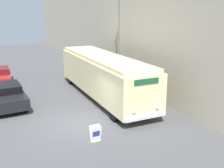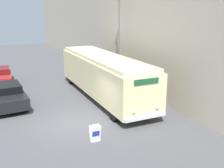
{
  "view_description": "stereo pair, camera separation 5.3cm",
  "coord_description": "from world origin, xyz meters",
  "px_view_note": "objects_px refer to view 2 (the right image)",
  "views": [
    {
      "loc": [
        -3.97,
        -12.84,
        5.92
      ],
      "look_at": [
        2.48,
        0.99,
        1.73
      ],
      "focal_mm": 42.0,
      "sensor_mm": 36.0,
      "label": 1
    },
    {
      "loc": [
        -3.92,
        -12.87,
        5.92
      ],
      "look_at": [
        2.48,
        0.99,
        1.73
      ],
      "focal_mm": 42.0,
      "sensor_mm": 36.0,
      "label": 2
    }
  ],
  "objects_px": {
    "sign_board": "(95,134)",
    "parked_car_near": "(8,95)",
    "streetlamp": "(119,29)",
    "vintage_bus": "(103,74)",
    "parked_car_mid": "(0,76)"
  },
  "relations": [
    {
      "from": "sign_board",
      "to": "parked_car_near",
      "type": "distance_m",
      "value": 7.71
    },
    {
      "from": "streetlamp",
      "to": "sign_board",
      "type": "bearing_deg",
      "value": -122.84
    },
    {
      "from": "streetlamp",
      "to": "parked_car_near",
      "type": "bearing_deg",
      "value": -172.65
    },
    {
      "from": "vintage_bus",
      "to": "sign_board",
      "type": "height_order",
      "value": "vintage_bus"
    },
    {
      "from": "parked_car_mid",
      "to": "streetlamp",
      "type": "bearing_deg",
      "value": -25.97
    },
    {
      "from": "parked_car_near",
      "to": "parked_car_mid",
      "type": "height_order",
      "value": "parked_car_near"
    },
    {
      "from": "streetlamp",
      "to": "vintage_bus",
      "type": "bearing_deg",
      "value": -139.5
    },
    {
      "from": "parked_car_near",
      "to": "parked_car_mid",
      "type": "bearing_deg",
      "value": 87.88
    },
    {
      "from": "streetlamp",
      "to": "parked_car_mid",
      "type": "height_order",
      "value": "streetlamp"
    },
    {
      "from": "sign_board",
      "to": "streetlamp",
      "type": "bearing_deg",
      "value": 57.16
    },
    {
      "from": "sign_board",
      "to": "streetlamp",
      "type": "relative_size",
      "value": 0.11
    },
    {
      "from": "vintage_bus",
      "to": "parked_car_near",
      "type": "distance_m",
      "value": 6.48
    },
    {
      "from": "vintage_bus",
      "to": "streetlamp",
      "type": "distance_m",
      "value": 4.15
    },
    {
      "from": "vintage_bus",
      "to": "streetlamp",
      "type": "xyz_separation_m",
      "value": [
        2.2,
        1.88,
        2.98
      ]
    },
    {
      "from": "vintage_bus",
      "to": "parked_car_mid",
      "type": "bearing_deg",
      "value": 134.03
    }
  ]
}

